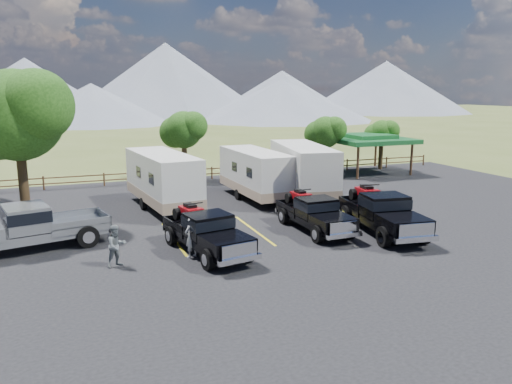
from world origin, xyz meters
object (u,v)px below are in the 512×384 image
object	(u,v)px
rig_left	(206,231)
person_a	(191,237)
pickup_silver	(31,227)
rig_right	(382,212)
person_b	(116,246)
trailer_right	(303,171)
trailer_left	(163,180)
pavilion	(368,139)
trailer_center	(255,174)
rig_center	(314,213)
tree_big_nw	(16,115)

from	to	relation	value
rig_left	person_a	distance (m)	0.85
pickup_silver	person_a	distance (m)	7.07
rig_right	person_b	xyz separation A→B (m)	(-12.44, -0.35, -0.19)
rig_right	trailer_right	bearing A→B (deg)	98.81
rig_right	trailer_left	bearing A→B (deg)	143.76
pavilion	rig_right	xyz separation A→B (m)	(-9.36, -15.52, -1.72)
rig_left	trailer_center	world-z (taller)	trailer_center
trailer_center	rig_right	bearing A→B (deg)	-73.62
rig_right	trailer_center	world-z (taller)	trailer_center
pavilion	rig_right	world-z (taller)	pavilion
pavilion	trailer_center	distance (m)	14.01
trailer_center	person_b	world-z (taller)	trailer_center
rig_right	trailer_center	size ratio (longest dim) A/B	0.75
pavilion	rig_center	distance (m)	18.77
pickup_silver	person_b	xyz separation A→B (m)	(3.21, -3.43, -0.20)
trailer_center	trailer_right	bearing A→B (deg)	-17.45
rig_center	trailer_left	distance (m)	9.42
tree_big_nw	trailer_left	xyz separation A→B (m)	(7.24, 1.08, -3.87)
pavilion	rig_right	distance (m)	18.21
tree_big_nw	pickup_silver	size ratio (longest dim) A/B	1.14
rig_center	person_a	bearing A→B (deg)	-165.89
pickup_silver	rig_left	bearing A→B (deg)	53.38
rig_center	trailer_center	size ratio (longest dim) A/B	0.64
rig_right	trailer_right	size ratio (longest dim) A/B	0.68
trailer_right	person_a	size ratio (longest dim) A/B	5.68
trailer_center	pickup_silver	xyz separation A→B (m)	(-12.60, -6.04, -0.57)
rig_center	rig_right	bearing A→B (deg)	-27.49
trailer_left	trailer_center	distance (m)	5.91
tree_big_nw	person_b	bearing A→B (deg)	-64.65
pavilion	rig_left	xyz separation A→B (m)	(-18.10, -15.45, -1.82)
pavilion	trailer_center	size ratio (longest dim) A/B	0.70
tree_big_nw	rig_left	world-z (taller)	tree_big_nw
tree_big_nw	trailer_left	bearing A→B (deg)	8.49
trailer_center	trailer_right	world-z (taller)	trailer_right
tree_big_nw	person_b	distance (m)	9.93
trailer_center	trailer_left	bearing A→B (deg)	-177.35
rig_left	person_b	world-z (taller)	rig_left
trailer_right	person_b	bearing A→B (deg)	-134.38
pickup_silver	trailer_left	bearing A→B (deg)	116.47
trailer_right	rig_left	bearing A→B (deg)	-125.71
trailer_left	trailer_right	bearing A→B (deg)	-8.73
person_b	pickup_silver	bearing A→B (deg)	110.10
trailer_right	person_b	distance (m)	15.07
person_b	pavilion	bearing A→B (deg)	13.02
rig_right	trailer_center	xyz separation A→B (m)	(-3.05, 9.12, 0.58)
pavilion	person_a	world-z (taller)	pavilion
rig_right	trailer_right	distance (m)	8.36
pickup_silver	rig_center	bearing A→B (deg)	69.55
trailer_left	pavilion	bearing A→B (deg)	13.87
rig_left	rig_right	bearing A→B (deg)	-11.09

